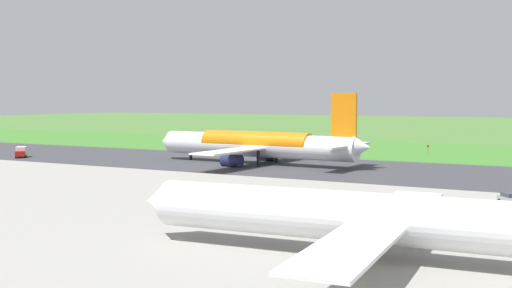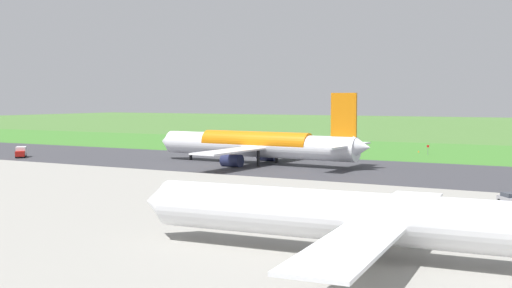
% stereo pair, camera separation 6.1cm
% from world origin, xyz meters
% --- Properties ---
extents(ground_plane, '(800.00, 800.00, 0.00)m').
position_xyz_m(ground_plane, '(0.00, 0.00, 0.00)').
color(ground_plane, '#477233').
extents(runway_asphalt, '(600.00, 41.31, 0.06)m').
position_xyz_m(runway_asphalt, '(0.00, 0.00, 0.03)').
color(runway_asphalt, '#38383D').
rests_on(runway_asphalt, ground).
extents(apron_concrete, '(440.00, 110.00, 0.05)m').
position_xyz_m(apron_concrete, '(0.00, 63.18, 0.03)').
color(apron_concrete, gray).
rests_on(apron_concrete, ground).
extents(grass_verge_foreground, '(600.00, 80.00, 0.04)m').
position_xyz_m(grass_verge_foreground, '(0.00, -45.82, 0.02)').
color(grass_verge_foreground, '#3C782B').
rests_on(grass_verge_foreground, ground).
extents(airliner_main, '(54.12, 44.25, 15.88)m').
position_xyz_m(airliner_main, '(8.55, 0.02, 4.35)').
color(airliner_main, white).
rests_on(airliner_main, ground).
extents(airliner_parked_near, '(48.61, 39.80, 14.18)m').
position_xyz_m(airliner_parked_near, '(-40.89, 69.35, 3.87)').
color(airliner_parked_near, white).
rests_on(airliner_parked_near, ground).
extents(service_car_followme, '(4.00, 4.42, 1.62)m').
position_xyz_m(service_car_followme, '(-48.05, 31.33, 0.84)').
color(service_car_followme, gray).
rests_on(service_car_followme, ground).
extents(service_truck_fuel, '(5.59, 5.79, 2.65)m').
position_xyz_m(service_truck_fuel, '(67.94, 13.81, 1.40)').
color(service_truck_fuel, '#B21914').
rests_on(service_truck_fuel, ground).
extents(no_stopping_sign, '(0.60, 0.10, 2.63)m').
position_xyz_m(no_stopping_sign, '(-19.49, -40.97, 1.56)').
color(no_stopping_sign, slate).
rests_on(no_stopping_sign, ground).
extents(traffic_cone_orange, '(0.40, 0.40, 0.55)m').
position_xyz_m(traffic_cone_orange, '(-15.28, -48.19, 0.28)').
color(traffic_cone_orange, orange).
rests_on(traffic_cone_orange, ground).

